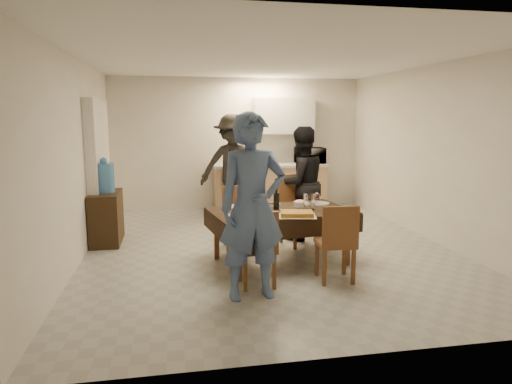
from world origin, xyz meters
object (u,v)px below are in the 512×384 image
(microwave, at_px, (310,156))
(water_jug, at_px, (104,178))
(wine_bottle, at_px, (276,198))
(console, at_px, (107,218))
(person_kitchen, at_px, (233,166))
(savoury_tart, at_px, (297,214))
(person_near, at_px, (253,207))
(person_far, at_px, (300,184))
(water_pitcher, at_px, (309,201))
(dining_table, at_px, (281,212))

(microwave, bearing_deg, water_jug, 27.92)
(wine_bottle, xyz_separation_m, microwave, (1.44, 3.26, 0.24))
(console, relative_size, person_kitchen, 0.43)
(savoury_tart, distance_m, person_near, 0.96)
(person_near, height_order, person_far, person_near)
(water_jug, xyz_separation_m, savoury_tart, (2.41, -1.73, -0.26))
(water_pitcher, bearing_deg, person_kitchen, 101.25)
(dining_table, bearing_deg, savoury_tart, -84.67)
(water_jug, relative_size, person_far, 0.25)
(dining_table, distance_m, person_kitchen, 2.88)
(dining_table, relative_size, person_near, 0.99)
(savoury_tart, height_order, person_kitchen, person_kitchen)
(water_jug, relative_size, microwave, 0.76)
(person_near, bearing_deg, savoury_tart, 39.94)
(console, height_order, wine_bottle, wine_bottle)
(water_pitcher, distance_m, microwave, 3.53)
(dining_table, distance_m, console, 2.69)
(microwave, bearing_deg, console, 27.92)
(savoury_tart, xyz_separation_m, person_near, (-0.65, -0.67, 0.24))
(console, bearing_deg, water_jug, 0.00)
(wine_bottle, xyz_separation_m, savoury_tart, (0.15, -0.43, -0.12))
(console, relative_size, wine_bottle, 2.70)
(microwave, xyz_separation_m, person_far, (-0.84, -2.26, -0.22))
(water_jug, xyz_separation_m, person_far, (2.86, -0.30, -0.12))
(console, distance_m, savoury_tart, 2.98)
(microwave, xyz_separation_m, person_near, (-1.94, -4.36, -0.12))
(dining_table, xyz_separation_m, water_pitcher, (0.35, -0.05, 0.14))
(savoury_tart, bearing_deg, microwave, 70.72)
(microwave, bearing_deg, wine_bottle, 66.15)
(dining_table, distance_m, water_jug, 2.69)
(water_jug, bearing_deg, wine_bottle, -29.90)
(microwave, xyz_separation_m, person_kitchen, (-1.62, -0.45, -0.12))
(water_pitcher, relative_size, savoury_tart, 0.48)
(dining_table, height_order, water_jug, water_jug)
(console, xyz_separation_m, person_near, (1.76, -2.40, 0.57))
(wine_bottle, relative_size, person_kitchen, 0.16)
(microwave, bearing_deg, savoury_tart, 70.72)
(dining_table, bearing_deg, wine_bottle, 125.59)
(console, relative_size, microwave, 1.44)
(water_jug, height_order, wine_bottle, water_jug)
(console, xyz_separation_m, savoury_tart, (2.41, -1.73, 0.33))
(wine_bottle, bearing_deg, person_near, -114.44)
(savoury_tart, height_order, person_far, person_far)
(water_jug, bearing_deg, microwave, 27.92)
(dining_table, bearing_deg, person_near, -127.06)
(water_pitcher, distance_m, person_near, 1.36)
(microwave, height_order, person_kitchen, person_kitchen)
(water_jug, distance_m, microwave, 4.19)
(water_pitcher, height_order, person_kitchen, person_kitchen)
(dining_table, height_order, microwave, microwave)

